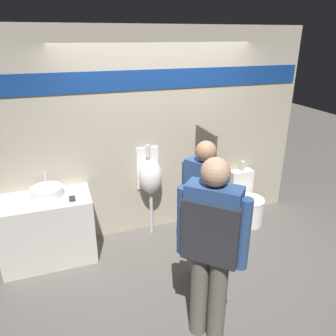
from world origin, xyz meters
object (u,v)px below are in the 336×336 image
object	(u,v)px
toilet	(247,204)
sink_basin	(47,192)
person_in_vest	(211,241)
person_with_lanyard	(203,207)
urinal_near_counter	(150,177)
cell_phone	(72,199)

from	to	relation	value
toilet	sink_basin	bearing A→B (deg)	178.21
sink_basin	person_in_vest	xyz separation A→B (m)	(1.28, -1.70, 0.13)
person_in_vest	person_with_lanyard	bearing A→B (deg)	-67.36
urinal_near_counter	toilet	bearing A→B (deg)	-7.36
sink_basin	person_with_lanyard	size ratio (longest dim) A/B	0.22
person_in_vest	sink_basin	bearing A→B (deg)	-9.64
sink_basin	cell_phone	world-z (taller)	sink_basin
cell_phone	urinal_near_counter	xyz separation A→B (m)	(1.02, 0.27, 0.02)
cell_phone	urinal_near_counter	size ratio (longest dim) A/B	0.11
sink_basin	urinal_near_counter	size ratio (longest dim) A/B	0.29
cell_phone	person_in_vest	xyz separation A→B (m)	(1.02, -1.52, 0.18)
sink_basin	cell_phone	bearing A→B (deg)	-33.35
urinal_near_counter	person_in_vest	bearing A→B (deg)	-90.13
urinal_near_counter	toilet	world-z (taller)	urinal_near_counter
person_in_vest	person_with_lanyard	world-z (taller)	person_in_vest
sink_basin	person_with_lanyard	distance (m)	1.83
person_in_vest	person_with_lanyard	distance (m)	0.79
cell_phone	person_in_vest	bearing A→B (deg)	-56.25
sink_basin	urinal_near_counter	bearing A→B (deg)	4.37
cell_phone	toilet	xyz separation A→B (m)	(2.44, 0.09, -0.55)
person_in_vest	cell_phone	bearing A→B (deg)	-12.99
sink_basin	toilet	xyz separation A→B (m)	(2.70, -0.08, -0.60)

